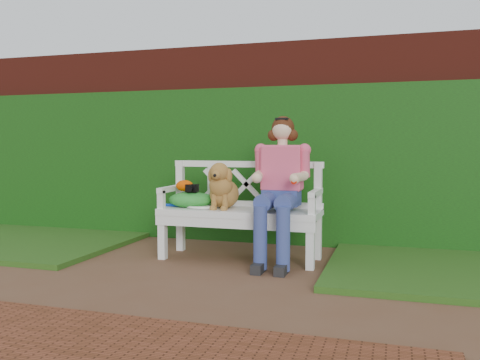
% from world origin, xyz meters
% --- Properties ---
extents(ground, '(60.00, 60.00, 0.00)m').
position_xyz_m(ground, '(0.00, 0.00, 0.00)').
color(ground, brown).
extents(brick_wall, '(10.00, 0.30, 2.20)m').
position_xyz_m(brick_wall, '(0.00, 1.90, 1.10)').
color(brick_wall, '#5B1B11').
rests_on(brick_wall, ground).
extents(ivy_hedge, '(10.00, 0.18, 1.70)m').
position_xyz_m(ivy_hedge, '(0.00, 1.68, 0.85)').
color(ivy_hedge, '#15590F').
rests_on(ivy_hedge, ground).
extents(grass_left, '(2.60, 2.00, 0.05)m').
position_xyz_m(grass_left, '(-2.40, 0.90, 0.03)').
color(grass_left, black).
rests_on(grass_left, ground).
extents(brick_paving, '(4.00, 1.20, 0.03)m').
position_xyz_m(brick_paving, '(0.00, -1.60, 0.01)').
color(brick_paving, '#582B16').
rests_on(brick_paving, ground).
extents(garden_bench, '(1.64, 0.80, 0.48)m').
position_xyz_m(garden_bench, '(0.26, 0.79, 0.24)').
color(garden_bench, white).
rests_on(garden_bench, ground).
extents(seated_woman, '(0.58, 0.75, 1.28)m').
position_xyz_m(seated_woman, '(0.66, 0.77, 0.64)').
color(seated_woman, '#F25872').
rests_on(seated_woman, ground).
extents(dog, '(0.32, 0.42, 0.44)m').
position_xyz_m(dog, '(0.11, 0.76, 0.70)').
color(dog, brown).
rests_on(dog, garden_bench).
extents(tennis_racket, '(0.61, 0.29, 0.03)m').
position_xyz_m(tennis_racket, '(-0.14, 0.75, 0.49)').
color(tennis_racket, silver).
rests_on(tennis_racket, garden_bench).
extents(green_bag, '(0.45, 0.35, 0.15)m').
position_xyz_m(green_bag, '(-0.23, 0.78, 0.55)').
color(green_bag, '#27701A').
rests_on(green_bag, garden_bench).
extents(camera_item, '(0.11, 0.09, 0.07)m').
position_xyz_m(camera_item, '(-0.21, 0.76, 0.67)').
color(camera_item, black).
rests_on(camera_item, green_bag).
extents(baseball_glove, '(0.20, 0.18, 0.11)m').
position_xyz_m(baseball_glove, '(-0.30, 0.78, 0.68)').
color(baseball_glove, '#D24400').
rests_on(baseball_glove, green_bag).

